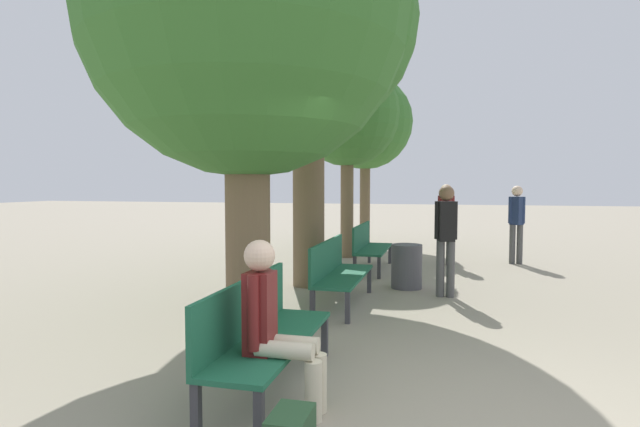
{
  "coord_description": "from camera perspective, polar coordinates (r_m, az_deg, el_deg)",
  "views": [
    {
      "loc": [
        -0.14,
        -3.26,
        1.7
      ],
      "look_at": [
        -2.08,
        4.44,
        1.23
      ],
      "focal_mm": 28.0,
      "sensor_mm": 36.0,
      "label": 1
    }
  ],
  "objects": [
    {
      "name": "bench_row_0",
      "position": [
        4.25,
        -6.81,
        -12.87
      ],
      "size": [
        0.53,
        1.88,
        0.91
      ],
      "color": "#1E6042",
      "rests_on": "ground_plane"
    },
    {
      "name": "bench_row_1",
      "position": [
        7.05,
        1.92,
        -6.33
      ],
      "size": [
        0.53,
        1.88,
        0.91
      ],
      "color": "#1E6042",
      "rests_on": "ground_plane"
    },
    {
      "name": "bench_row_2",
      "position": [
        9.96,
        5.55,
        -3.5
      ],
      "size": [
        0.53,
        1.88,
        0.91
      ],
      "color": "#1E6042",
      "rests_on": "ground_plane"
    },
    {
      "name": "tree_row_0",
      "position": [
        6.1,
        -8.45,
        21.38
      ],
      "size": [
        3.69,
        3.69,
        5.47
      ],
      "color": "brown",
      "rests_on": "ground_plane"
    },
    {
      "name": "tree_row_1",
      "position": [
        8.7,
        -1.34,
        20.65
      ],
      "size": [
        3.58,
        3.58,
        6.13
      ],
      "color": "brown",
      "rests_on": "ground_plane"
    },
    {
      "name": "tree_row_2",
      "position": [
        11.68,
        3.14,
        11.16
      ],
      "size": [
        2.41,
        2.41,
        4.53
      ],
      "color": "brown",
      "rests_on": "ground_plane"
    },
    {
      "name": "tree_row_3",
      "position": [
        14.31,
        5.2,
        10.25
      ],
      "size": [
        2.65,
        2.65,
        4.77
      ],
      "color": "brown",
      "rests_on": "ground_plane"
    },
    {
      "name": "person_seated",
      "position": [
        3.8,
        -5.21,
        -12.23
      ],
      "size": [
        0.61,
        0.35,
        1.29
      ],
      "color": "beige",
      "rests_on": "ground_plane"
    },
    {
      "name": "pedestrian_near",
      "position": [
        7.72,
        14.2,
        -2.22
      ],
      "size": [
        0.34,
        0.25,
        1.68
      ],
      "color": "#4C4C4C",
      "rests_on": "ground_plane"
    },
    {
      "name": "pedestrian_mid",
      "position": [
        10.79,
        14.19,
        -0.6
      ],
      "size": [
        0.34,
        0.3,
        1.7
      ],
      "color": "#4C4C4C",
      "rests_on": "ground_plane"
    },
    {
      "name": "pedestrian_far",
      "position": [
        11.4,
        21.55,
        -0.62
      ],
      "size": [
        0.34,
        0.3,
        1.67
      ],
      "color": "#4C4C4C",
      "rests_on": "ground_plane"
    },
    {
      "name": "trash_bin",
      "position": [
        8.34,
        9.87,
        -5.96
      ],
      "size": [
        0.5,
        0.5,
        0.72
      ],
      "color": "#4C4C51",
      "rests_on": "ground_plane"
    }
  ]
}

